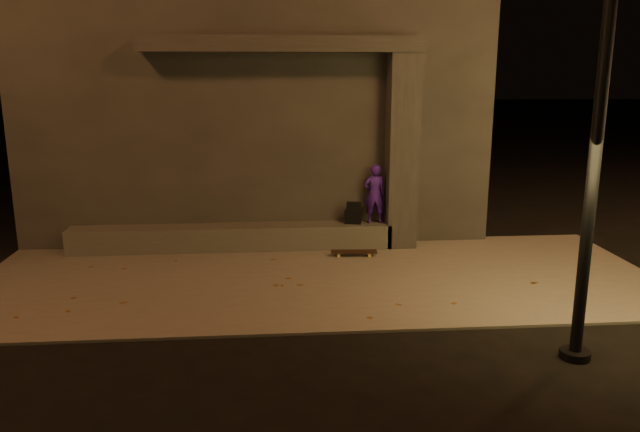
{
  "coord_description": "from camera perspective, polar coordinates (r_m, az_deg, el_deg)",
  "views": [
    {
      "loc": [
        -0.78,
        -7.66,
        3.37
      ],
      "look_at": [
        0.02,
        2.0,
        1.06
      ],
      "focal_mm": 35.0,
      "sensor_mm": 36.0,
      "label": 1
    }
  ],
  "objects": [
    {
      "name": "backpack",
      "position": [
        11.84,
        3.04,
        0.04
      ],
      "size": [
        0.35,
        0.26,
        0.44
      ],
      "rotation": [
        0.0,
        0.0,
        -0.22
      ],
      "color": "black",
      "rests_on": "ledge"
    },
    {
      "name": "skateboard",
      "position": [
        11.34,
        3.12,
        -3.3
      ],
      "size": [
        0.84,
        0.27,
        0.09
      ],
      "rotation": [
        0.0,
        0.0,
        -0.07
      ],
      "color": "black",
      "rests_on": "sidewalk"
    },
    {
      "name": "skateboarder",
      "position": [
        11.81,
        5.0,
        2.03
      ],
      "size": [
        0.41,
        0.27,
        1.12
      ],
      "primitive_type": "imported",
      "rotation": [
        0.0,
        0.0,
        3.14
      ],
      "color": "#3C1796",
      "rests_on": "ledge"
    },
    {
      "name": "building",
      "position": [
        14.18,
        -5.72,
        10.24
      ],
      "size": [
        9.0,
        5.1,
        5.22
      ],
      "color": "#353230",
      "rests_on": "ground"
    },
    {
      "name": "column",
      "position": [
        11.78,
        7.49,
        5.82
      ],
      "size": [
        0.55,
        0.55,
        3.6
      ],
      "primitive_type": "cube",
      "color": "#353230",
      "rests_on": "sidewalk"
    },
    {
      "name": "ledge",
      "position": [
        11.85,
        -8.07,
        -1.93
      ],
      "size": [
        6.0,
        0.55,
        0.45
      ],
      "primitive_type": "cube",
      "color": "#54514C",
      "rests_on": "sidewalk"
    },
    {
      "name": "canopy",
      "position": [
        11.47,
        -3.47,
        15.42
      ],
      "size": [
        5.0,
        0.7,
        0.28
      ],
      "primitive_type": "cube",
      "color": "#353230",
      "rests_on": "column"
    },
    {
      "name": "sidewalk",
      "position": [
        10.25,
        -0.13,
        -5.67
      ],
      "size": [
        11.0,
        4.4,
        0.04
      ],
      "primitive_type": "cube",
      "color": "#68645B",
      "rests_on": "ground"
    },
    {
      "name": "ground",
      "position": [
        8.41,
        0.99,
        -10.24
      ],
      "size": [
        120.0,
        120.0,
        0.0
      ],
      "primitive_type": "plane",
      "color": "black",
      "rests_on": "ground"
    }
  ]
}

